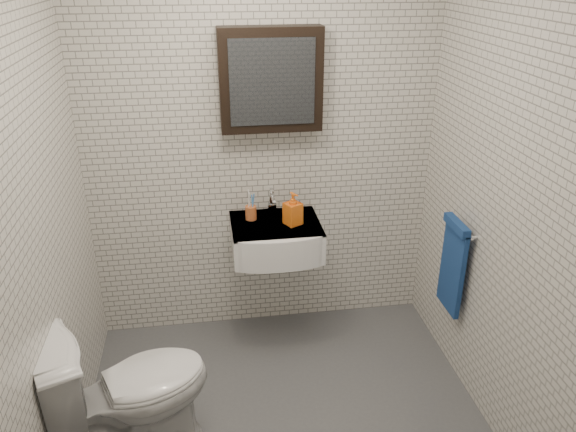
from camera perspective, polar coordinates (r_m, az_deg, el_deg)
The scene contains 9 objects.
ground at distance 3.33m, azimuth -0.18°, elevation -19.92°, with size 2.20×2.00×0.01m, color #515359.
room_shell at distance 2.53m, azimuth -0.22°, elevation 4.36°, with size 2.22×2.02×2.51m.
washbasin at distance 3.49m, azimuth -1.17°, elevation -2.39°, with size 0.55×0.50×0.20m.
faucet at distance 3.59m, azimuth -1.61°, elevation 1.32°, with size 0.06×0.20×0.15m.
mirror_cabinet at distance 3.35m, azimuth -1.76°, elevation 13.64°, with size 0.60×0.15×0.60m.
towel_rail at distance 3.44m, azimuth 16.44°, elevation -4.51°, with size 0.09×0.30×0.58m.
toothbrush_cup at distance 3.52m, azimuth -3.79°, elevation 0.41°, with size 0.08×0.08×0.19m.
soap_bottle at distance 3.43m, azimuth 0.49°, elevation 0.76°, with size 0.09×0.10×0.21m, color orange.
toilet at distance 3.00m, azimuth -15.87°, elevation -16.71°, with size 0.46×0.80×0.81m, color white.
Camera 1 is at (-0.35, -2.34, 2.35)m, focal length 35.00 mm.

